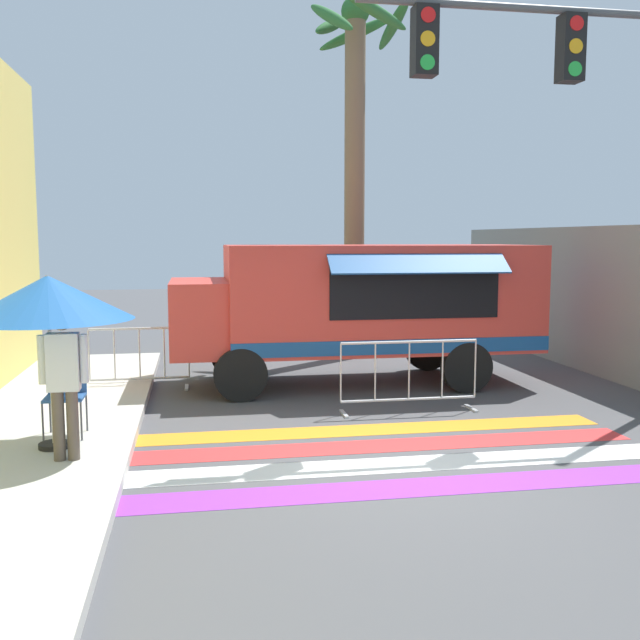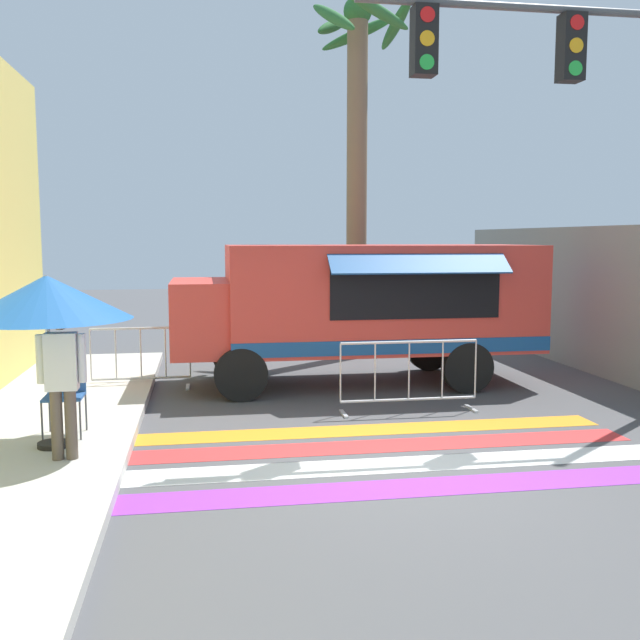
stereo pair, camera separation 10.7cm
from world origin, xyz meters
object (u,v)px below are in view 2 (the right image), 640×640
folding_chair (65,388)px  barricade_front (409,377)px  barricade_side (141,359)px  vendor_person (62,375)px  palm_tree (358,136)px  food_truck (353,301)px  patio_umbrella (47,298)px  traffic_signal_pole (573,106)px

folding_chair → barricade_front: (4.74, 0.91, -0.18)m
barricade_side → vendor_person: bearing=-96.3°
palm_tree → food_truck: bearing=-103.7°
vendor_person → palm_tree: palm_tree is taller
barricade_front → palm_tree: size_ratio=0.28×
barricade_side → palm_tree: 6.70m
food_truck → patio_umbrella: food_truck is taller
traffic_signal_pole → barricade_front: bearing=163.5°
traffic_signal_pole → palm_tree: (-1.81, 5.72, 0.33)m
folding_chair → barricade_side: folding_chair is taller
patio_umbrella → barricade_side: size_ratio=1.20×
folding_chair → vendor_person: bearing=-99.4°
food_truck → barricade_side: bearing=178.1°
vendor_person → traffic_signal_pole: bearing=19.1°
vendor_person → palm_tree: 9.36m
traffic_signal_pole → folding_chair: (-6.86, -0.28, -3.70)m
folding_chair → vendor_person: size_ratio=0.57×
vendor_person → barricade_front: vendor_person is taller
food_truck → barricade_front: (0.39, -2.20, -0.94)m
patio_umbrella → barricade_front: patio_umbrella is taller
traffic_signal_pole → folding_chair: 7.80m
barricade_front → traffic_signal_pole: bearing=-16.5°
food_truck → patio_umbrella: 5.76m
patio_umbrella → folding_chair: patio_umbrella is taller
folding_chair → barricade_front: bearing=-7.8°
food_truck → palm_tree: palm_tree is taller
patio_umbrella → vendor_person: (0.23, -0.51, -0.81)m
food_truck → folding_chair: (-4.35, -3.11, -0.76)m
traffic_signal_pole → barricade_side: (-6.21, 2.95, -3.90)m
food_truck → folding_chair: food_truck is taller
patio_umbrella → barricade_side: bearing=79.5°
vendor_person → barricade_front: 5.01m
vendor_person → barricade_side: 4.39m
folding_chair → palm_tree: bearing=31.2°
vendor_person → barricade_front: size_ratio=0.79×
food_truck → patio_umbrella: size_ratio=3.12×
patio_umbrella → traffic_signal_pole: bearing=7.2°
barricade_front → palm_tree: 6.62m
barricade_side → palm_tree: size_ratio=0.22×
patio_umbrella → barricade_side: patio_umbrella is taller
folding_chair → palm_tree: (5.05, 6.01, 4.03)m
folding_chair → barricade_front: folding_chair is taller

